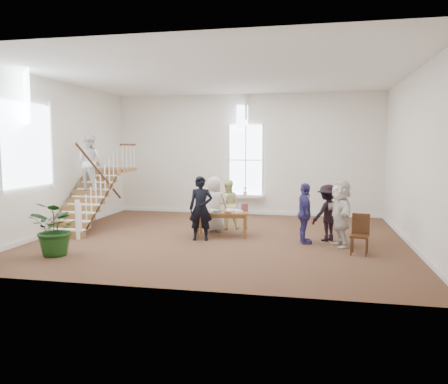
% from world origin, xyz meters
% --- Properties ---
extents(ground, '(10.00, 10.00, 0.00)m').
position_xyz_m(ground, '(0.00, 0.00, 0.00)').
color(ground, '#47271B').
rests_on(ground, ground).
extents(room_shell, '(10.49, 10.00, 10.00)m').
position_xyz_m(room_shell, '(-0.00, 4.39, 0.40)').
color(room_shell, white).
rests_on(room_shell, ground).
extents(staircase, '(1.10, 4.10, 2.92)m').
position_xyz_m(staircase, '(-4.34, 0.75, 1.62)').
color(staircase, brown).
rests_on(staircase, ground).
extents(library_table, '(1.60, 0.91, 0.78)m').
position_xyz_m(library_table, '(-0.06, 0.28, 0.64)').
color(library_table, brown).
rests_on(library_table, ground).
extents(police_officer, '(0.69, 0.51, 1.76)m').
position_xyz_m(police_officer, '(-0.51, -0.37, 0.88)').
color(police_officer, black).
rests_on(police_officer, ground).
extents(elderly_woman, '(0.88, 0.64, 1.67)m').
position_xyz_m(elderly_woman, '(-0.41, 0.88, 0.83)').
color(elderly_woman, beige).
rests_on(elderly_woman, ground).
extents(person_yellow, '(0.92, 0.84, 1.53)m').
position_xyz_m(person_yellow, '(-0.11, 1.38, 0.77)').
color(person_yellow, '#F8F39B').
rests_on(person_yellow, ground).
extents(woman_cluster_a, '(0.57, 1.00, 1.61)m').
position_xyz_m(woman_cluster_a, '(2.28, -0.22, 0.80)').
color(woman_cluster_a, navy).
rests_on(woman_cluster_a, ground).
extents(woman_cluster_b, '(1.12, 1.09, 1.54)m').
position_xyz_m(woman_cluster_b, '(2.88, 0.23, 0.77)').
color(woman_cluster_b, black).
rests_on(woman_cluster_b, ground).
extents(woman_cluster_c, '(0.95, 1.68, 1.73)m').
position_xyz_m(woman_cluster_c, '(3.18, -0.42, 0.86)').
color(woman_cluster_c, silver).
rests_on(woman_cluster_c, ground).
extents(floor_plant, '(1.40, 1.30, 1.29)m').
position_xyz_m(floor_plant, '(-3.40, -2.70, 0.65)').
color(floor_plant, '#163912').
rests_on(floor_plant, ground).
extents(side_chair, '(0.50, 0.50, 0.97)m').
position_xyz_m(side_chair, '(3.60, -1.12, 0.54)').
color(side_chair, '#391A0F').
rests_on(side_chair, ground).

